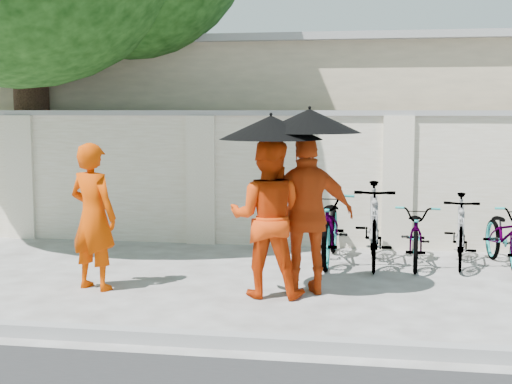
# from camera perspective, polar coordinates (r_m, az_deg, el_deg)

# --- Properties ---
(ground) EXTENTS (80.00, 80.00, 0.00)m
(ground) POSITION_cam_1_polar(r_m,az_deg,el_deg) (8.12, -2.61, -8.30)
(ground) COLOR #B3B2B1
(kerb) EXTENTS (40.00, 0.16, 0.12)m
(kerb) POSITION_cam_1_polar(r_m,az_deg,el_deg) (6.52, -5.79, -11.54)
(kerb) COLOR gray
(kerb) RESTS_ON ground
(compound_wall) EXTENTS (20.00, 0.30, 2.00)m
(compound_wall) POSITION_cam_1_polar(r_m,az_deg,el_deg) (10.94, 6.00, 0.85)
(compound_wall) COLOR white
(compound_wall) RESTS_ON ground
(building_behind) EXTENTS (14.00, 6.00, 3.20)m
(building_behind) POSITION_cam_1_polar(r_m,az_deg,el_deg) (14.68, 10.84, 4.56)
(building_behind) COLOR beige
(building_behind) RESTS_ON ground
(monk_left) EXTENTS (0.72, 0.59, 1.71)m
(monk_left) POSITION_cam_1_polar(r_m,az_deg,el_deg) (8.47, -12.90, -1.92)
(monk_left) COLOR #C93A00
(monk_left) RESTS_ON ground
(monk_center) EXTENTS (0.87, 0.68, 1.78)m
(monk_center) POSITION_cam_1_polar(r_m,az_deg,el_deg) (7.94, 0.91, -2.08)
(monk_center) COLOR red
(monk_center) RESTS_ON ground
(parasol_center) EXTENTS (1.14, 1.14, 1.02)m
(parasol_center) POSITION_cam_1_polar(r_m,az_deg,el_deg) (7.77, 1.20, 5.19)
(parasol_center) COLOR black
(parasol_center) RESTS_ON ground
(monk_right) EXTENTS (1.14, 0.74, 1.80)m
(monk_right) POSITION_cam_1_polar(r_m,az_deg,el_deg) (8.06, 4.14, -1.88)
(monk_right) COLOR #C63D0E
(monk_right) RESTS_ON ground
(parasol_right) EXTENTS (1.15, 1.15, 1.08)m
(parasol_right) POSITION_cam_1_polar(r_m,az_deg,el_deg) (7.89, 4.30, 5.70)
(parasol_right) COLOR black
(parasol_right) RESTS_ON ground
(bike_0) EXTENTS (0.70, 1.93, 1.01)m
(bike_0) POSITION_cam_1_polar(r_m,az_deg,el_deg) (9.85, 6.03, -2.69)
(bike_0) COLOR gray
(bike_0) RESTS_ON ground
(bike_1) EXTENTS (0.55, 1.86, 1.11)m
(bike_1) POSITION_cam_1_polar(r_m,az_deg,el_deg) (9.71, 9.39, -2.56)
(bike_1) COLOR gray
(bike_1) RESTS_ON ground
(bike_2) EXTENTS (0.65, 1.65, 0.85)m
(bike_2) POSITION_cam_1_polar(r_m,az_deg,el_deg) (9.84, 12.74, -3.28)
(bike_2) COLOR gray
(bike_2) RESTS_ON ground
(bike_3) EXTENTS (0.62, 1.64, 0.96)m
(bike_3) POSITION_cam_1_polar(r_m,az_deg,el_deg) (9.95, 16.04, -2.96)
(bike_3) COLOR gray
(bike_3) RESTS_ON ground
(bike_4) EXTENTS (0.79, 1.74, 0.88)m
(bike_4) POSITION_cam_1_polar(r_m,az_deg,el_deg) (9.97, 19.38, -3.29)
(bike_4) COLOR gray
(bike_4) RESTS_ON ground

